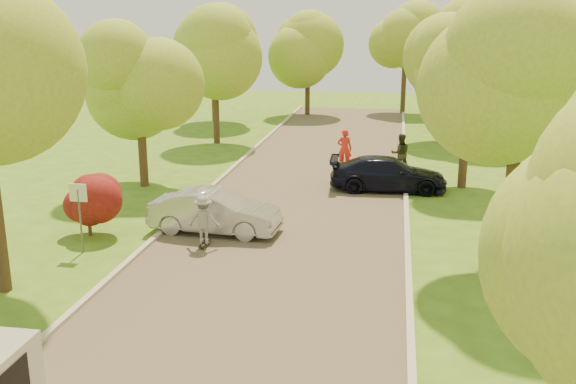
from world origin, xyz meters
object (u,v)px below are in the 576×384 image
Objects in this scene: street_sign at (79,203)px; person_striped at (345,149)px; dark_sedan at (388,174)px; person_olive at (400,153)px; silver_sedan at (215,212)px; longboard at (205,244)px; skateboarder at (204,220)px.

person_striped is (6.98, 12.70, -0.61)m from street_sign.
person_olive is (0.50, 3.26, 0.22)m from dark_sedan.
longboard is (0.03, -1.39, -0.63)m from silver_sedan.
skateboarder reaches higher than silver_sedan.
street_sign is 15.60m from person_olive.
longboard is 0.44× the size of person_olive.
street_sign reaches higher than dark_sedan.
street_sign reaches higher than longboard.
street_sign is 3.99m from longboard.
person_striped reaches higher than person_olive.
dark_sedan is at bearing -127.75° from skateboarder.
street_sign reaches higher than skateboarder.
dark_sedan is at bearing -36.69° from silver_sedan.
longboard is 0.79m from skateboarder.
silver_sedan is 11.50m from person_olive.
skateboarder reaches higher than longboard.
person_olive is (6.07, 11.14, 0.04)m from skateboarder.
skateboarder is at bearing 177.50° from longboard.
person_striped is (-2.12, 3.69, 0.25)m from dark_sedan.
person_striped is at bearing -109.09° from longboard.
street_sign is at bearing 132.23° from dark_sedan.
skateboarder is 12.07m from person_striped.
person_olive is (2.62, -0.42, -0.04)m from person_striped.
person_olive is at bearing -27.91° from silver_sedan.
skateboarder is at bearing 50.15° from person_olive.
dark_sedan is 3.31m from person_olive.
street_sign is 1.19× the size of person_olive.
longboard is 12.10m from person_striped.
street_sign is 4.40m from silver_sedan.
skateboarder is at bearing 17.83° from street_sign.
silver_sedan is 1.53m from longboard.
person_striped is at bearing -109.09° from skateboarder.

